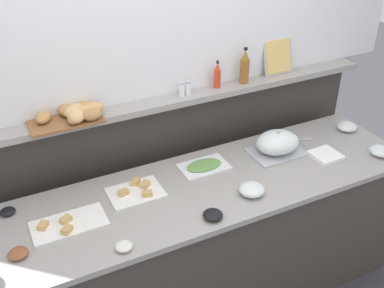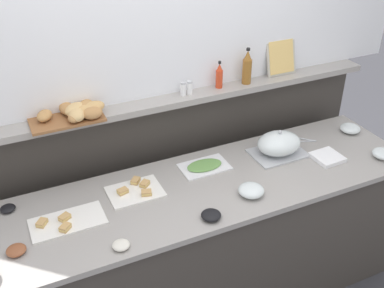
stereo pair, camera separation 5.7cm
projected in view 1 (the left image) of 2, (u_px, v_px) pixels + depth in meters
The scene contains 22 objects.
ground_plane at pixel (162, 244), 3.57m from camera, with size 12.00×12.00×0.00m, color #38383D.
buffet_counter at pixel (198, 249), 2.87m from camera, with size 2.72×0.71×0.94m.
back_ledge_unit at pixel (162, 176), 3.17m from camera, with size 2.91×0.22×1.30m.
sandwich_platter_rear at pixel (136, 191), 2.59m from camera, with size 0.30×0.22×0.04m.
sandwich_platter_side at pixel (67, 224), 2.35m from camera, with size 0.38×0.20×0.04m.
cold_cuts_platter at pixel (204, 166), 2.80m from camera, with size 0.30×0.19×0.02m.
serving_cloche at pixel (277, 143), 2.91m from camera, with size 0.34×0.24×0.17m.
glass_bowl_large at pixel (347, 127), 3.19m from camera, with size 0.14×0.14×0.05m.
glass_bowl_small at pixel (252, 190), 2.57m from camera, with size 0.15×0.15×0.06m.
glass_bowl_extra at pixel (380, 151), 2.92m from camera, with size 0.13×0.13×0.05m.
condiment_bowl_dark at pixel (18, 253), 2.16m from camera, with size 0.09×0.09×0.03m, color brown.
condiment_bowl_red at pixel (8, 212), 2.43m from camera, with size 0.08×0.08×0.03m, color black.
condiment_bowl_cream at pixel (213, 215), 2.40m from camera, with size 0.11×0.11×0.04m, color black.
condiment_bowl_teal at pixel (124, 246), 2.21m from camera, with size 0.09×0.09×0.03m, color silver.
serving_tongs at pixel (301, 139), 3.09m from camera, with size 0.18×0.14×0.01m.
napkin_stack at pixel (326, 155), 2.90m from camera, with size 0.17×0.17×0.03m, color white.
hot_sauce_bottle at pixel (217, 76), 2.90m from camera, with size 0.04×0.04×0.18m.
vinegar_bottle_amber at pixel (245, 67), 2.95m from camera, with size 0.06×0.06×0.24m.
salt_shaker at pixel (182, 89), 2.81m from camera, with size 0.03×0.03×0.09m.
pepper_shaker at pixel (188, 88), 2.83m from camera, with size 0.03×0.03×0.09m.
bread_basket at pixel (76, 113), 2.55m from camera, with size 0.43×0.28×0.08m.
framed_picture at pixel (278, 56), 3.08m from camera, with size 0.22×0.07×0.24m.
Camera 1 is at (-0.97, -1.88, 2.51)m, focal length 43.30 mm.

